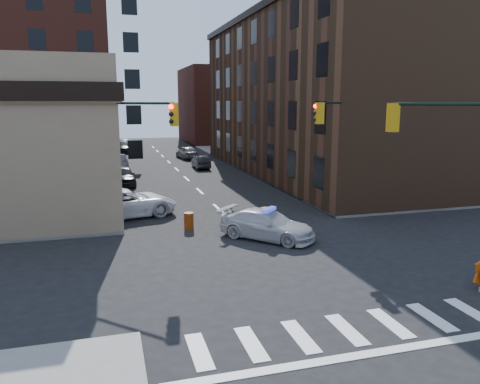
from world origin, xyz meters
TOP-DOWN VIEW (x-y plane):
  - ground at (0.00, 0.00)m, footprint 140.00×140.00m
  - sidewalk_ne at (23.00, 32.75)m, footprint 34.00×54.50m
  - commercial_row_ne at (13.00, 22.50)m, footprint 14.00×34.00m
  - filler_nw at (-16.00, 62.00)m, footprint 20.00×18.00m
  - filler_ne at (14.00, 58.00)m, footprint 16.00×16.00m
  - signal_pole_nw at (-5.85, 5.34)m, footprint 3.58×3.67m
  - signal_pole_ne at (5.84, 5.35)m, footprint 3.67×3.58m
  - tree_ne_near at (7.50, 26.00)m, footprint 3.00×3.00m
  - tree_ne_far at (7.50, 34.00)m, footprint 3.00×3.00m
  - police_car at (0.82, 2.82)m, footprint 4.84×4.90m
  - pickup at (-5.80, 9.34)m, footprint 6.59×4.19m
  - parked_car_wnear at (-5.50, 20.36)m, footprint 1.99×4.65m
  - parked_car_wfar at (-5.50, 31.26)m, footprint 1.85×4.00m
  - parked_car_wdeep at (-4.64, 45.47)m, footprint 2.32×5.42m
  - parked_car_enear at (2.50, 28.12)m, footprint 1.35×3.85m
  - parked_car_efar at (2.50, 36.74)m, footprint 2.25×4.63m
  - pedestrian_a at (-7.50, 7.13)m, footprint 0.74×0.53m
  - pedestrian_b at (-11.76, 6.00)m, footprint 1.21×1.11m
  - barrel_road at (1.57, 5.17)m, footprint 0.67×0.67m
  - barrel_bank at (-2.63, 5.60)m, footprint 0.56×0.56m
  - barricade_nw_a at (-6.50, 8.00)m, footprint 1.15×0.59m
  - barricade_nw_b at (-10.71, 6.16)m, footprint 1.29×0.73m

SIDE VIEW (x-z plane):
  - ground at x=0.00m, z-range 0.00..0.00m
  - sidewalk_ne at x=23.00m, z-range 0.00..0.15m
  - barrel_bank at x=-2.63m, z-range 0.00..0.91m
  - barrel_road at x=1.57m, z-range 0.00..1.01m
  - barricade_nw_a at x=-6.50m, z-range 0.15..1.00m
  - barricade_nw_b at x=-10.71m, z-range 0.15..1.08m
  - parked_car_enear at x=2.50m, z-range 0.00..1.27m
  - parked_car_wfar at x=-5.50m, z-range 0.00..1.27m
  - police_car at x=0.82m, z-range 0.00..1.42m
  - parked_car_efar at x=2.50m, z-range 0.00..1.52m
  - parked_car_wdeep at x=-4.64m, z-range 0.00..1.56m
  - parked_car_wnear at x=-5.50m, z-range 0.00..1.56m
  - pickup at x=-5.80m, z-range 0.00..1.70m
  - pedestrian_a at x=-7.50m, z-range 0.15..2.04m
  - pedestrian_b at x=-11.76m, z-range 0.15..2.15m
  - tree_ne_near at x=7.50m, z-range 1.06..5.91m
  - tree_ne_far at x=7.50m, z-range 1.06..5.91m
  - signal_pole_nw at x=-5.85m, z-range 0.34..8.34m
  - signal_pole_ne at x=5.84m, z-range 0.34..8.34m
  - filler_ne at x=14.00m, z-range 0.00..12.00m
  - commercial_row_ne at x=13.00m, z-range 0.00..14.00m
  - filler_nw at x=-16.00m, z-range 0.00..16.00m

